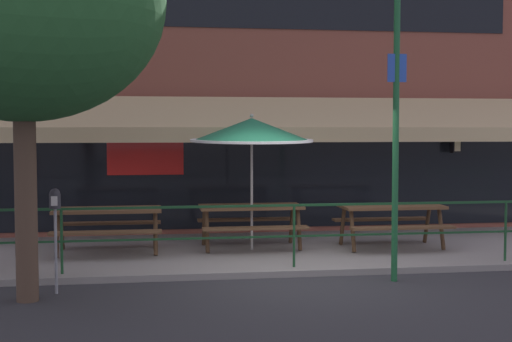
{
  "coord_description": "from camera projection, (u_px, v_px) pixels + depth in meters",
  "views": [
    {
      "loc": [
        -2.18,
        -10.28,
        2.22
      ],
      "look_at": [
        -0.39,
        1.6,
        1.5
      ],
      "focal_mm": 50.0,
      "sensor_mm": 36.0,
      "label": 1
    }
  ],
  "objects": [
    {
      "name": "parking_meter_near",
      "position": [
        55.0,
        209.0,
        9.49
      ],
      "size": [
        0.15,
        0.16,
        1.42
      ],
      "color": "gray",
      "rests_on": "ground"
    },
    {
      "name": "patio_railing",
      "position": [
        294.0,
        222.0,
        10.86
      ],
      "size": [
        13.84,
        0.04,
        0.97
      ],
      "color": "#194723",
      "rests_on": "patio_deck"
    },
    {
      "name": "picnic_table_left",
      "position": [
        108.0,
        218.0,
        12.07
      ],
      "size": [
        1.8,
        1.42,
        0.76
      ],
      "color": "brown",
      "rests_on": "patio_deck"
    },
    {
      "name": "picnic_table_centre",
      "position": [
        251.0,
        214.0,
        12.56
      ],
      "size": [
        1.8,
        1.42,
        0.76
      ],
      "color": "brown",
      "rests_on": "patio_deck"
    },
    {
      "name": "ground_plane",
      "position": [
        298.0,
        277.0,
        10.61
      ],
      "size": [
        120.0,
        120.0,
        0.0
      ],
      "primitive_type": "plane",
      "color": "#2D2D30"
    },
    {
      "name": "street_sign_pole",
      "position": [
        396.0,
        130.0,
        10.23
      ],
      "size": [
        0.28,
        0.09,
        4.28
      ],
      "color": "#1E6033",
      "rests_on": "ground"
    },
    {
      "name": "picnic_table_right",
      "position": [
        391.0,
        214.0,
        12.61
      ],
      "size": [
        1.8,
        1.42,
        0.76
      ],
      "color": "brown",
      "rests_on": "patio_deck"
    },
    {
      "name": "patio_deck",
      "position": [
        275.0,
        251.0,
        12.58
      ],
      "size": [
        15.0,
        4.0,
        0.1
      ],
      "primitive_type": "cube",
      "color": "gray",
      "rests_on": "ground"
    },
    {
      "name": "restaurant_building",
      "position": [
        256.0,
        66.0,
        14.57
      ],
      "size": [
        15.0,
        1.6,
        7.04
      ],
      "color": "brown",
      "rests_on": "ground"
    },
    {
      "name": "patio_umbrella_centre",
      "position": [
        252.0,
        131.0,
        12.36
      ],
      "size": [
        2.14,
        2.14,
        2.38
      ],
      "color": "#B7B2A8",
      "rests_on": "patio_deck"
    }
  ]
}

